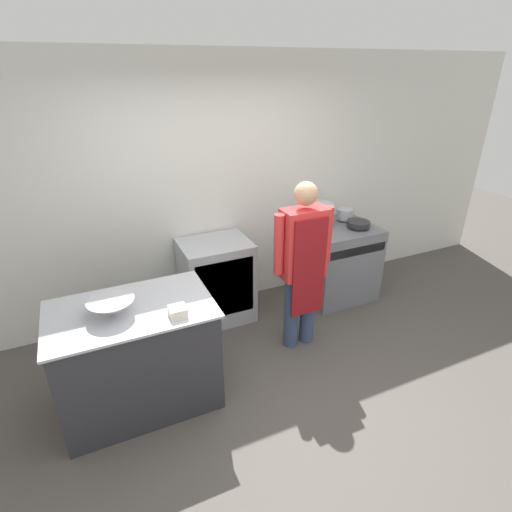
{
  "coord_description": "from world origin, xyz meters",
  "views": [
    {
      "loc": [
        -1.3,
        -2.11,
        2.53
      ],
      "look_at": [
        0.11,
        0.98,
        0.91
      ],
      "focal_mm": 28.0,
      "sensor_mm": 36.0,
      "label": 1
    }
  ],
  "objects_px": {
    "sauce_pot": "(345,214)",
    "stock_pot": "(321,212)",
    "mixing_bowl": "(112,308)",
    "stove": "(336,261)",
    "person_cook": "(303,259)",
    "fridge_unit": "(217,281)",
    "plastic_tub": "(178,312)",
    "saute_pan": "(358,224)"
  },
  "relations": [
    {
      "from": "mixing_bowl",
      "to": "saute_pan",
      "type": "bearing_deg",
      "value": 14.49
    },
    {
      "from": "fridge_unit",
      "to": "sauce_pot",
      "type": "height_order",
      "value": "sauce_pot"
    },
    {
      "from": "mixing_bowl",
      "to": "saute_pan",
      "type": "height_order",
      "value": "mixing_bowl"
    },
    {
      "from": "stove",
      "to": "person_cook",
      "type": "relative_size",
      "value": 0.54
    },
    {
      "from": "stove",
      "to": "person_cook",
      "type": "height_order",
      "value": "person_cook"
    },
    {
      "from": "mixing_bowl",
      "to": "saute_pan",
      "type": "xyz_separation_m",
      "value": [
        2.73,
        0.7,
        -0.03
      ]
    },
    {
      "from": "mixing_bowl",
      "to": "stock_pot",
      "type": "xyz_separation_m",
      "value": [
        2.39,
        0.97,
        0.07
      ]
    },
    {
      "from": "fridge_unit",
      "to": "saute_pan",
      "type": "xyz_separation_m",
      "value": [
        1.62,
        -0.24,
        0.48
      ]
    },
    {
      "from": "plastic_tub",
      "to": "stove",
      "type": "bearing_deg",
      "value": 25.91
    },
    {
      "from": "person_cook",
      "to": "plastic_tub",
      "type": "distance_m",
      "value": 1.32
    },
    {
      "from": "stove",
      "to": "stock_pot",
      "type": "bearing_deg",
      "value": 143.51
    },
    {
      "from": "saute_pan",
      "to": "sauce_pot",
      "type": "bearing_deg",
      "value": 90.0
    },
    {
      "from": "stove",
      "to": "sauce_pot",
      "type": "xyz_separation_m",
      "value": [
        0.16,
        0.13,
        0.52
      ]
    },
    {
      "from": "stove",
      "to": "plastic_tub",
      "type": "height_order",
      "value": "plastic_tub"
    },
    {
      "from": "person_cook",
      "to": "sauce_pot",
      "type": "bearing_deg",
      "value": 37.42
    },
    {
      "from": "person_cook",
      "to": "sauce_pot",
      "type": "relative_size",
      "value": 9.15
    },
    {
      "from": "person_cook",
      "to": "stock_pot",
      "type": "bearing_deg",
      "value": 48.52
    },
    {
      "from": "stove",
      "to": "person_cook",
      "type": "bearing_deg",
      "value": -143.02
    },
    {
      "from": "fridge_unit",
      "to": "mixing_bowl",
      "type": "distance_m",
      "value": 1.55
    },
    {
      "from": "stock_pot",
      "to": "stove",
      "type": "bearing_deg",
      "value": -36.49
    },
    {
      "from": "sauce_pot",
      "to": "stock_pot",
      "type": "bearing_deg",
      "value": 180.0
    },
    {
      "from": "saute_pan",
      "to": "sauce_pot",
      "type": "xyz_separation_m",
      "value": [
        0.0,
        0.26,
        0.03
      ]
    },
    {
      "from": "mixing_bowl",
      "to": "plastic_tub",
      "type": "relative_size",
      "value": 2.74
    },
    {
      "from": "stove",
      "to": "sauce_pot",
      "type": "bearing_deg",
      "value": 39.77
    },
    {
      "from": "plastic_tub",
      "to": "saute_pan",
      "type": "distance_m",
      "value": 2.47
    },
    {
      "from": "stock_pot",
      "to": "plastic_tub",
      "type": "bearing_deg",
      "value": -149.17
    },
    {
      "from": "plastic_tub",
      "to": "stock_pot",
      "type": "xyz_separation_m",
      "value": [
        1.96,
        1.17,
        0.1
      ]
    },
    {
      "from": "stove",
      "to": "fridge_unit",
      "type": "height_order",
      "value": "stove"
    },
    {
      "from": "stove",
      "to": "sauce_pot",
      "type": "height_order",
      "value": "sauce_pot"
    },
    {
      "from": "fridge_unit",
      "to": "stock_pot",
      "type": "distance_m",
      "value": 1.41
    },
    {
      "from": "fridge_unit",
      "to": "stove",
      "type": "bearing_deg",
      "value": -4.51
    },
    {
      "from": "person_cook",
      "to": "plastic_tub",
      "type": "relative_size",
      "value": 13.64
    },
    {
      "from": "stock_pot",
      "to": "sauce_pot",
      "type": "xyz_separation_m",
      "value": [
        0.34,
        -0.0,
        -0.07
      ]
    },
    {
      "from": "person_cook",
      "to": "saute_pan",
      "type": "relative_size",
      "value": 6.49
    },
    {
      "from": "stock_pot",
      "to": "saute_pan",
      "type": "xyz_separation_m",
      "value": [
        0.34,
        -0.26,
        -0.1
      ]
    },
    {
      "from": "mixing_bowl",
      "to": "plastic_tub",
      "type": "distance_m",
      "value": 0.48
    },
    {
      "from": "sauce_pot",
      "to": "fridge_unit",
      "type": "bearing_deg",
      "value": -179.42
    },
    {
      "from": "mixing_bowl",
      "to": "plastic_tub",
      "type": "xyz_separation_m",
      "value": [
        0.43,
        -0.21,
        -0.03
      ]
    },
    {
      "from": "person_cook",
      "to": "sauce_pot",
      "type": "distance_m",
      "value": 1.31
    },
    {
      "from": "fridge_unit",
      "to": "plastic_tub",
      "type": "bearing_deg",
      "value": -120.47
    },
    {
      "from": "person_cook",
      "to": "stock_pot",
      "type": "distance_m",
      "value": 1.06
    },
    {
      "from": "stove",
      "to": "person_cook",
      "type": "xyz_separation_m",
      "value": [
        -0.88,
        -0.66,
        0.49
      ]
    }
  ]
}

